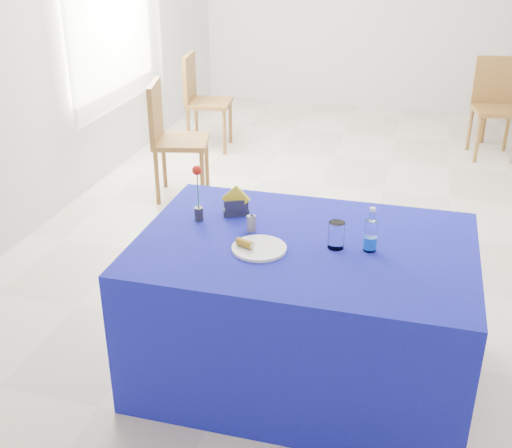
{
  "coord_description": "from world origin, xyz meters",
  "views": [
    {
      "loc": [
        0.26,
        -4.48,
        2.16
      ],
      "look_at": [
        -0.41,
        -1.99,
        0.92
      ],
      "focal_mm": 45.0,
      "sensor_mm": 36.0,
      "label": 1
    }
  ],
  "objects_px": {
    "blue_table": "(303,309)",
    "water_bottle": "(370,236)",
    "chair_bg_left": "(496,100)",
    "chair_win_a": "(170,132)",
    "plate": "(259,248)",
    "chair_win_b": "(200,95)"
  },
  "relations": [
    {
      "from": "blue_table",
      "to": "chair_bg_left",
      "type": "xyz_separation_m",
      "value": [
        1.14,
        3.85,
        0.17
      ]
    },
    {
      "from": "plate",
      "to": "chair_win_a",
      "type": "xyz_separation_m",
      "value": [
        -1.33,
        2.16,
        -0.21
      ]
    },
    {
      "from": "plate",
      "to": "water_bottle",
      "type": "distance_m",
      "value": 0.52
    },
    {
      "from": "blue_table",
      "to": "chair_bg_left",
      "type": "bearing_deg",
      "value": 73.47
    },
    {
      "from": "chair_bg_left",
      "to": "chair_win_b",
      "type": "distance_m",
      "value": 2.9
    },
    {
      "from": "chair_bg_left",
      "to": "plate",
      "type": "bearing_deg",
      "value": -118.17
    },
    {
      "from": "blue_table",
      "to": "chair_win_b",
      "type": "distance_m",
      "value": 3.71
    },
    {
      "from": "plate",
      "to": "chair_bg_left",
      "type": "distance_m",
      "value": 4.2
    },
    {
      "from": "blue_table",
      "to": "water_bottle",
      "type": "bearing_deg",
      "value": -0.26
    },
    {
      "from": "water_bottle",
      "to": "chair_win_a",
      "type": "relative_size",
      "value": 0.22
    },
    {
      "from": "chair_win_a",
      "to": "chair_win_b",
      "type": "xyz_separation_m",
      "value": [
        -0.18,
        1.27,
        -0.01
      ]
    },
    {
      "from": "blue_table",
      "to": "water_bottle",
      "type": "height_order",
      "value": "water_bottle"
    },
    {
      "from": "chair_win_b",
      "to": "chair_win_a",
      "type": "bearing_deg",
      "value": -179.33
    },
    {
      "from": "plate",
      "to": "chair_win_b",
      "type": "bearing_deg",
      "value": 113.75
    },
    {
      "from": "chair_win_b",
      "to": "blue_table",
      "type": "bearing_deg",
      "value": -160.23
    },
    {
      "from": "chair_bg_left",
      "to": "chair_win_b",
      "type": "xyz_separation_m",
      "value": [
        -2.84,
        -0.55,
        -0.0
      ]
    },
    {
      "from": "water_bottle",
      "to": "chair_win_b",
      "type": "relative_size",
      "value": 0.23
    },
    {
      "from": "plate",
      "to": "chair_win_a",
      "type": "relative_size",
      "value": 0.26
    },
    {
      "from": "water_bottle",
      "to": "chair_bg_left",
      "type": "xyz_separation_m",
      "value": [
        0.84,
        3.85,
        -0.28
      ]
    },
    {
      "from": "chair_bg_left",
      "to": "chair_win_a",
      "type": "bearing_deg",
      "value": -155.24
    },
    {
      "from": "chair_bg_left",
      "to": "chair_win_b",
      "type": "height_order",
      "value": "chair_bg_left"
    },
    {
      "from": "chair_bg_left",
      "to": "chair_win_a",
      "type": "xyz_separation_m",
      "value": [
        -2.66,
        -1.82,
        0.01
      ]
    }
  ]
}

